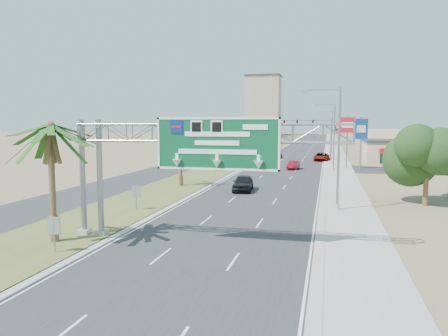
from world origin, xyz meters
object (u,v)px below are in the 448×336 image
at_px(signal_mast, 320,135).
at_px(pole_sign_red_near, 347,128).
at_px(store_building, 420,153).
at_px(pole_sign_blue, 361,131).
at_px(car_right_lane, 321,157).
at_px(car_left_lane, 243,183).
at_px(car_far, 276,155).
at_px(palm_near, 50,127).
at_px(car_mid_lane, 293,165).
at_px(pole_sign_red_far, 340,129).
at_px(sign_gantry, 193,142).

bearing_deg(signal_mast, pole_sign_red_near, -74.95).
distance_m(store_building, pole_sign_red_near, 16.71).
relative_size(store_building, pole_sign_blue, 2.25).
bearing_deg(car_right_lane, car_left_lane, -95.85).
bearing_deg(car_left_lane, car_far, 86.92).
bearing_deg(car_far, palm_near, -88.41).
xyz_separation_m(store_building, car_left_lane, (-24.00, -35.62, -1.16)).
relative_size(store_building, car_right_lane, 3.27).
height_order(car_far, pole_sign_blue, pole_sign_blue).
distance_m(palm_near, pole_sign_blue, 49.44).
bearing_deg(pole_sign_blue, car_left_lane, -120.62).
bearing_deg(signal_mast, store_building, -19.54).
bearing_deg(pole_sign_red_near, car_right_lane, 105.83).
xyz_separation_m(car_mid_lane, pole_sign_blue, (9.86, -0.52, 5.30)).
xyz_separation_m(car_right_lane, pole_sign_red_far, (3.50, 8.99, 5.09)).
xyz_separation_m(car_left_lane, pole_sign_blue, (13.36, 22.57, 5.12)).
distance_m(sign_gantry, store_building, 60.77).
height_order(signal_mast, pole_sign_red_near, pole_sign_red_near).
relative_size(car_mid_lane, pole_sign_red_near, 0.49).
height_order(store_building, pole_sign_blue, pole_sign_blue).
xyz_separation_m(signal_mast, pole_sign_blue, (6.19, -19.02, 1.11)).
distance_m(car_left_lane, pole_sign_red_near, 28.48).
xyz_separation_m(sign_gantry, car_left_lane, (-0.94, 20.45, -5.22)).
distance_m(signal_mast, pole_sign_blue, 20.04).
xyz_separation_m(sign_gantry, palm_near, (-8.14, -1.93, 0.87)).
distance_m(sign_gantry, car_mid_lane, 43.95).
bearing_deg(car_far, car_mid_lane, -69.62).
distance_m(store_building, car_left_lane, 42.97).
distance_m(car_right_lane, pole_sign_red_far, 10.90).
distance_m(sign_gantry, signal_mast, 62.37).
bearing_deg(sign_gantry, pole_sign_red_far, 81.71).
height_order(sign_gantry, car_mid_lane, sign_gantry).
height_order(pole_sign_red_near, pole_sign_blue, pole_sign_red_near).
distance_m(car_left_lane, car_mid_lane, 23.36).
relative_size(sign_gantry, signal_mast, 1.63).
relative_size(store_building, car_left_lane, 3.65).
height_order(car_far, pole_sign_red_near, pole_sign_red_near).
bearing_deg(car_mid_lane, pole_sign_red_near, 22.81).
bearing_deg(pole_sign_red_far, palm_near, -104.38).
relative_size(car_far, pole_sign_red_far, 0.59).
xyz_separation_m(sign_gantry, pole_sign_red_far, (10.06, 69.04, -0.20)).
relative_size(pole_sign_red_near, pole_sign_blue, 1.03).
bearing_deg(pole_sign_red_far, car_mid_lane, -106.39).
distance_m(car_left_lane, pole_sign_red_far, 50.07).
relative_size(palm_near, car_right_lane, 1.52).
relative_size(pole_sign_red_near, pole_sign_red_far, 1.11).
distance_m(signal_mast, car_right_lane, 4.56).
height_order(palm_near, pole_sign_red_near, palm_near).
xyz_separation_m(car_mid_lane, pole_sign_red_near, (8.02, 2.35, 5.78)).
relative_size(car_right_lane, pole_sign_red_near, 0.67).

